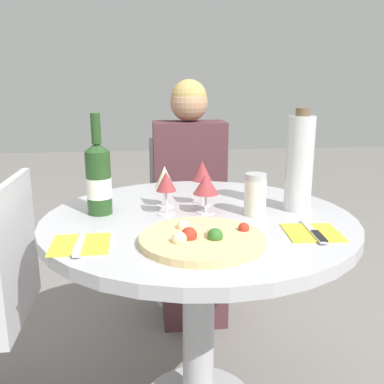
% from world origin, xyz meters
% --- Properties ---
extents(dining_table, '(0.99, 0.99, 0.73)m').
position_xyz_m(dining_table, '(0.00, 0.00, 0.59)').
color(dining_table, '#B2B2B7').
rests_on(dining_table, ground_plane).
extents(chair_behind_diner, '(0.39, 0.39, 0.85)m').
position_xyz_m(chair_behind_diner, '(0.06, 0.87, 0.42)').
color(chair_behind_diner, silver).
rests_on(chair_behind_diner, ground_plane).
extents(seated_diner, '(0.36, 0.42, 1.15)m').
position_xyz_m(seated_diner, '(0.06, 0.73, 0.52)').
color(seated_diner, '#512D33').
rests_on(seated_diner, ground_plane).
extents(pizza_large, '(0.33, 0.33, 0.05)m').
position_xyz_m(pizza_large, '(-0.02, -0.24, 0.74)').
color(pizza_large, '#E5C17F').
rests_on(pizza_large, dining_table).
extents(wine_bottle, '(0.08, 0.08, 0.32)m').
position_xyz_m(wine_bottle, '(-0.31, 0.06, 0.84)').
color(wine_bottle, '#23471E').
rests_on(wine_bottle, dining_table).
extents(tall_carafe, '(0.09, 0.09, 0.33)m').
position_xyz_m(tall_carafe, '(0.33, 0.03, 0.89)').
color(tall_carafe, silver).
rests_on(tall_carafe, dining_table).
extents(sugar_shaker, '(0.07, 0.07, 0.13)m').
position_xyz_m(sugar_shaker, '(0.18, -0.01, 0.79)').
color(sugar_shaker, silver).
rests_on(sugar_shaker, dining_table).
extents(wine_glass_back_right, '(0.07, 0.07, 0.16)m').
position_xyz_m(wine_glass_back_right, '(0.03, 0.12, 0.84)').
color(wine_glass_back_right, silver).
rests_on(wine_glass_back_right, dining_table).
extents(wine_glass_front_left, '(0.06, 0.06, 0.14)m').
position_xyz_m(wine_glass_front_left, '(-0.10, 0.03, 0.83)').
color(wine_glass_front_left, silver).
rests_on(wine_glass_front_left, dining_table).
extents(wine_glass_front_right, '(0.08, 0.08, 0.13)m').
position_xyz_m(wine_glass_front_right, '(0.03, 0.03, 0.82)').
color(wine_glass_front_right, silver).
rests_on(wine_glass_front_right, dining_table).
extents(wine_glass_back_left, '(0.07, 0.07, 0.14)m').
position_xyz_m(wine_glass_back_left, '(-0.10, 0.12, 0.83)').
color(wine_glass_back_left, silver).
rests_on(wine_glass_back_left, dining_table).
extents(place_setting_left, '(0.15, 0.19, 0.01)m').
position_xyz_m(place_setting_left, '(-0.34, -0.22, 0.73)').
color(place_setting_left, yellow).
rests_on(place_setting_left, dining_table).
extents(place_setting_right, '(0.16, 0.19, 0.01)m').
position_xyz_m(place_setting_right, '(0.30, -0.20, 0.73)').
color(place_setting_right, yellow).
rests_on(place_setting_right, dining_table).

